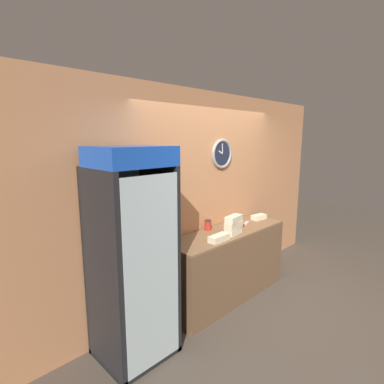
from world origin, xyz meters
The scene contains 12 objects.
ground_plane centered at (0.00, 0.00, 0.00)m, with size 14.00×14.00×0.00m, color #4C4238.
wall_back centered at (0.00, 1.15, 1.36)m, with size 5.20×0.10×2.70m.
prep_counter centered at (0.00, 0.83, 0.46)m, with size 1.88×0.55×0.92m.
beverage_cooler centered at (-1.50, 0.83, 1.10)m, with size 0.68×0.63×2.05m.
sandwich_stack_bottom centered at (-0.05, 0.70, 0.96)m, with size 0.28×0.15×0.08m.
sandwich_stack_middle centered at (-0.05, 0.70, 1.04)m, with size 0.27×0.14×0.08m.
sandwich_stack_top centered at (-0.05, 0.70, 1.12)m, with size 0.28×0.16×0.08m.
sandwich_flat_left centered at (0.77, 0.85, 0.95)m, with size 0.24×0.14×0.07m.
sandwich_flat_right centered at (-0.38, 0.66, 0.96)m, with size 0.29×0.13×0.07m.
chefs_knife centered at (0.35, 0.82, 0.93)m, with size 0.34×0.16×0.02m.
condiment_jar centered at (-0.16, 1.03, 0.99)m, with size 0.09×0.09×0.14m.
napkin_dispenser centered at (-0.77, 1.03, 0.98)m, with size 0.11×0.09×0.12m.
Camera 1 is at (-2.98, -1.50, 2.12)m, focal length 28.00 mm.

